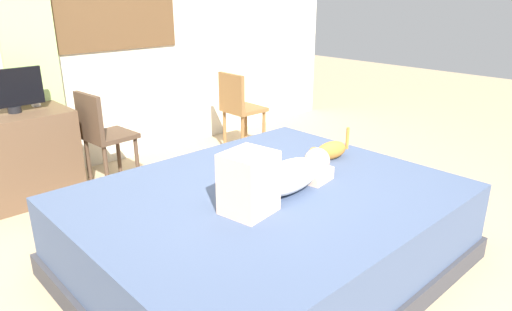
# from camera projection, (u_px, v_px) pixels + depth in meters

# --- Properties ---
(ground_plane) EXTENTS (16.00, 16.00, 0.00)m
(ground_plane) POSITION_uv_depth(u_px,v_px,m) (288.00, 262.00, 2.96)
(ground_plane) COLOR tan
(back_wall_with_window) EXTENTS (6.40, 0.14, 2.90)m
(back_wall_with_window) POSITION_uv_depth(u_px,v_px,m) (90.00, 14.00, 4.24)
(back_wall_with_window) COLOR beige
(back_wall_with_window) RESTS_ON ground
(bed) EXTENTS (2.25, 1.83, 0.52)m
(bed) POSITION_uv_depth(u_px,v_px,m) (266.00, 230.00, 2.84)
(bed) COLOR #38383D
(bed) RESTS_ON ground
(person_lying) EXTENTS (0.94, 0.39, 0.34)m
(person_lying) POSITION_uv_depth(u_px,v_px,m) (279.00, 177.00, 2.66)
(person_lying) COLOR silver
(person_lying) RESTS_ON bed
(cat) EXTENTS (0.36, 0.15, 0.21)m
(cat) POSITION_uv_depth(u_px,v_px,m) (329.00, 150.00, 3.24)
(cat) COLOR #C67A2D
(cat) RESTS_ON bed
(desk) EXTENTS (0.90, 0.56, 0.74)m
(desk) POSITION_uv_depth(u_px,v_px,m) (15.00, 158.00, 3.73)
(desk) COLOR brown
(desk) RESTS_ON ground
(tv_monitor) EXTENTS (0.48, 0.10, 0.35)m
(tv_monitor) POSITION_uv_depth(u_px,v_px,m) (11.00, 90.00, 3.58)
(tv_monitor) COLOR black
(tv_monitor) RESTS_ON desk
(cup) EXTENTS (0.07, 0.07, 0.08)m
(cup) POSITION_uv_depth(u_px,v_px,m) (36.00, 101.00, 3.84)
(cup) COLOR white
(cup) RESTS_ON desk
(chair_by_desk) EXTENTS (0.41, 0.41, 0.86)m
(chair_by_desk) POSITION_uv_depth(u_px,v_px,m) (102.00, 132.00, 3.93)
(chair_by_desk) COLOR #4C3828
(chair_by_desk) RESTS_ON ground
(chair_spare) EXTENTS (0.39, 0.39, 0.86)m
(chair_spare) POSITION_uv_depth(u_px,v_px,m) (239.00, 106.00, 4.84)
(chair_spare) COLOR brown
(chair_spare) RESTS_ON ground
(curtain_left) EXTENTS (0.44, 0.06, 2.35)m
(curtain_left) POSITION_uv_depth(u_px,v_px,m) (30.00, 51.00, 3.86)
(curtain_left) COLOR #ADCC75
(curtain_left) RESTS_ON ground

